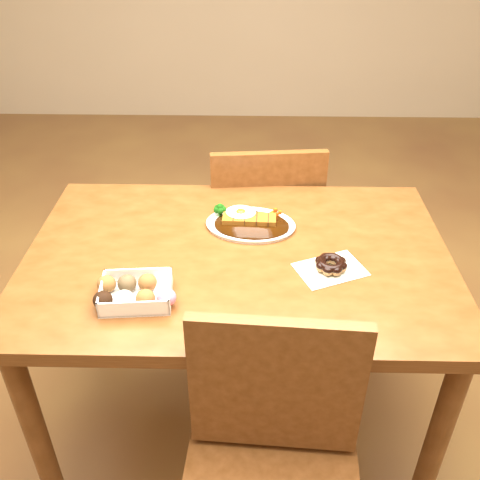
{
  "coord_description": "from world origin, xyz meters",
  "views": [
    {
      "loc": [
        0.03,
        -1.23,
        1.63
      ],
      "look_at": [
        0.01,
        -0.02,
        0.81
      ],
      "focal_mm": 40.0,
      "sensor_mm": 36.0,
      "label": 1
    }
  ],
  "objects_px": {
    "table": "(238,280)",
    "pon_de_ring": "(331,265)",
    "chair_far": "(263,230)",
    "katsu_curry_plate": "(249,222)",
    "donut_box": "(134,292)"
  },
  "relations": [
    {
      "from": "katsu_curry_plate",
      "to": "pon_de_ring",
      "type": "xyz_separation_m",
      "value": [
        0.22,
        -0.22,
        0.0
      ]
    },
    {
      "from": "chair_far",
      "to": "donut_box",
      "type": "height_order",
      "value": "chair_far"
    },
    {
      "from": "donut_box",
      "to": "pon_de_ring",
      "type": "xyz_separation_m",
      "value": [
        0.51,
        0.13,
        -0.01
      ]
    },
    {
      "from": "katsu_curry_plate",
      "to": "table",
      "type": "bearing_deg",
      "value": -102.15
    },
    {
      "from": "table",
      "to": "pon_de_ring",
      "type": "height_order",
      "value": "pon_de_ring"
    },
    {
      "from": "table",
      "to": "pon_de_ring",
      "type": "bearing_deg",
      "value": -16.3
    },
    {
      "from": "katsu_curry_plate",
      "to": "pon_de_ring",
      "type": "height_order",
      "value": "katsu_curry_plate"
    },
    {
      "from": "donut_box",
      "to": "pon_de_ring",
      "type": "height_order",
      "value": "donut_box"
    },
    {
      "from": "chair_far",
      "to": "donut_box",
      "type": "xyz_separation_m",
      "value": [
        -0.34,
        -0.74,
        0.3
      ]
    },
    {
      "from": "donut_box",
      "to": "chair_far",
      "type": "bearing_deg",
      "value": 65.63
    },
    {
      "from": "table",
      "to": "chair_far",
      "type": "distance_m",
      "value": 0.57
    },
    {
      "from": "katsu_curry_plate",
      "to": "pon_de_ring",
      "type": "bearing_deg",
      "value": -44.16
    },
    {
      "from": "katsu_curry_plate",
      "to": "pon_de_ring",
      "type": "distance_m",
      "value": 0.31
    },
    {
      "from": "chair_far",
      "to": "pon_de_ring",
      "type": "height_order",
      "value": "chair_far"
    },
    {
      "from": "chair_far",
      "to": "katsu_curry_plate",
      "type": "distance_m",
      "value": 0.49
    }
  ]
}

